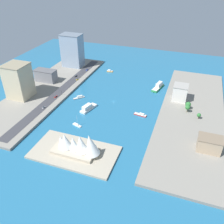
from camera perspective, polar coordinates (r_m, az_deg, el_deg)
The scene contains 24 objects.
ground_plane at distance 300.33m, azimuth 0.37°, elevation 2.59°, with size 440.00×440.00×0.00m, color #23668E.
quay_west at distance 287.36m, azimuth 18.43°, elevation -0.46°, with size 70.00×240.00×2.81m, color gray.
quay_east at distance 338.79m, azimuth -14.94°, elevation 5.38°, with size 70.00×240.00×2.81m, color gray.
peninsula_point at distance 224.81m, azimuth -8.90°, elevation -9.47°, with size 78.49×42.35×2.00m, color #A89E89.
road_strip at distance 327.61m, azimuth -11.93°, elevation 5.13°, with size 12.59×228.00×0.15m, color #38383D.
yacht_sleek_gray at distance 309.12m, azimuth -7.82°, elevation 3.47°, with size 12.37×12.64×3.54m.
ferry_green_doubledeck at distance 336.20m, azimuth 10.92°, elevation 5.95°, with size 13.49×29.42×7.65m.
tugboat_red at distance 274.30m, azimuth 6.81°, elevation -0.62°, with size 15.55×6.21×2.82m.
sailboat_small_white at distance 258.49m, azimuth -8.35°, elevation -3.07°, with size 11.68×6.25×12.97m.
water_taxi_orange at distance 383.80m, azimuth -0.55°, elevation 9.75°, with size 10.45×5.73×3.33m.
ferry_white_commuter at distance 283.19m, azimuth -5.72°, elevation 1.02°, with size 13.30×26.05×7.01m.
warehouse_low_gray at distance 355.79m, azimuth -15.50°, elevation 8.38°, with size 30.81×15.19×16.68m.
apartment_midrise_tan at distance 234.60m, azimuth 22.18°, elevation -7.05°, with size 21.43×15.03×13.84m.
office_block_beige at distance 317.82m, azimuth -21.37°, elevation 6.92°, with size 27.22×27.41×42.71m.
tower_tall_glass at distance 396.37m, azimuth -9.44°, elevation 14.25°, with size 32.76×22.48×50.81m.
hotel_broad_white at distance 304.77m, azimuth 15.91°, elevation 4.46°, with size 17.29×18.09×19.84m.
hatchback_blue at distance 384.07m, azimuth -5.98°, elevation 10.00°, with size 2.14×4.45×1.64m.
suv_black at distance 363.76m, azimuth -8.58°, elevation 8.47°, with size 1.84×5.20×1.54m.
sedan_silver at distance 291.48m, azimuth -15.96°, elevation 1.05°, with size 2.05×4.70×1.65m.
pickup_red at distance 311.44m, azimuth -13.29°, elevation 3.61°, with size 2.14×5.06×1.61m.
taxi_yellow_cab at distance 353.28m, azimuth -8.28°, elevation 7.74°, with size 1.85×4.58×1.53m.
traffic_light_waterfront at distance 312.48m, azimuth -11.93°, elevation 4.60°, with size 0.36×0.36×6.50m.
opera_landmark at distance 216.45m, azimuth -8.11°, elevation -7.72°, with size 44.96×20.17×23.99m.
park_tree_cluster at distance 285.57m, azimuth 18.01°, elevation 1.12°, with size 18.22×22.70×9.16m.
Camera 1 is at (-85.32, 245.72, 150.13)m, focal length 38.39 mm.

